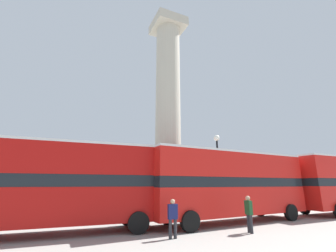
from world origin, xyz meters
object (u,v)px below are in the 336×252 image
at_px(bus_c, 230,183).
at_px(pedestrian_near_lamp, 249,212).
at_px(monument_column, 168,127).
at_px(street_lamp, 218,166).
at_px(equestrian_statue, 238,191).
at_px(pedestrian_by_plinth, 173,217).
at_px(bus_b, 55,182).

bearing_deg(bus_c, pedestrian_near_lamp, -117.33).
xyz_separation_m(monument_column, bus_c, (1.83, -5.35, -4.69)).
distance_m(street_lamp, pedestrian_near_lamp, 6.62).
distance_m(bus_c, equestrian_statue, 12.53).
xyz_separation_m(street_lamp, pedestrian_by_plinth, (-6.35, -5.01, -2.76)).
bearing_deg(pedestrian_by_plinth, bus_b, 153.91).
bearing_deg(monument_column, equestrian_statue, 19.78).
bearing_deg(equestrian_statue, monument_column, -140.17).
height_order(monument_column, equestrian_statue, monument_column).
bearing_deg(pedestrian_by_plinth, bus_c, 28.83).
bearing_deg(pedestrian_by_plinth, equestrian_statue, 44.67).
height_order(bus_b, street_lamp, street_lamp).
bearing_deg(bus_c, bus_b, 173.06).
relative_size(bus_b, street_lamp, 1.83).
bearing_deg(pedestrian_near_lamp, bus_c, -11.19).
relative_size(pedestrian_near_lamp, pedestrian_by_plinth, 1.05).
bearing_deg(bus_b, bus_c, -0.38).
bearing_deg(equestrian_statue, pedestrian_by_plinth, -120.26).
bearing_deg(pedestrian_by_plinth, monument_column, 71.81).
relative_size(monument_column, pedestrian_by_plinth, 11.66).
bearing_deg(equestrian_statue, pedestrian_near_lamp, -109.63).
bearing_deg(equestrian_statue, bus_b, -135.43).
distance_m(equestrian_statue, street_lamp, 9.90).
bearing_deg(bus_c, equestrian_statue, 43.53).
bearing_deg(bus_b, street_lamp, 14.10).
height_order(bus_c, pedestrian_near_lamp, bus_c).
bearing_deg(street_lamp, bus_b, -169.33).
xyz_separation_m(bus_c, pedestrian_by_plinth, (-5.08, -2.25, -1.46)).
relative_size(monument_column, equestrian_statue, 3.36).
bearing_deg(bus_c, monument_column, 105.77).
height_order(equestrian_statue, pedestrian_near_lamp, equestrian_statue).
bearing_deg(street_lamp, bus_c, -114.59).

